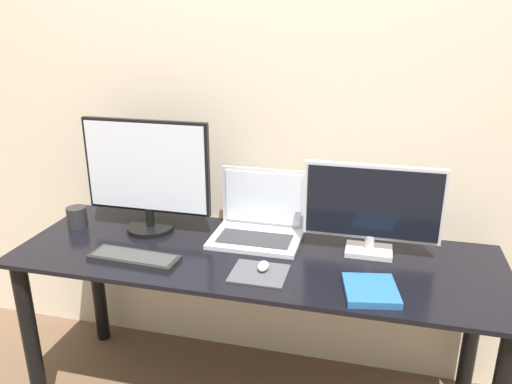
# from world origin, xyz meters

# --- Properties ---
(wall_back) EXTENTS (7.00, 0.05, 2.50)m
(wall_back) POSITION_xyz_m (0.00, 0.69, 1.25)
(wall_back) COLOR beige
(wall_back) RESTS_ON ground_plane
(desk) EXTENTS (1.87, 0.63, 0.71)m
(desk) POSITION_xyz_m (0.00, 0.31, 0.58)
(desk) COLOR black
(desk) RESTS_ON ground_plane
(monitor_left) EXTENTS (0.54, 0.20, 0.48)m
(monitor_left) POSITION_xyz_m (-0.49, 0.43, 0.96)
(monitor_left) COLOR black
(monitor_left) RESTS_ON desk
(monitor_right) EXTENTS (0.52, 0.12, 0.36)m
(monitor_right) POSITION_xyz_m (0.43, 0.43, 0.90)
(monitor_right) COLOR silver
(monitor_right) RESTS_ON desk
(laptop) EXTENTS (0.36, 0.27, 0.27)m
(laptop) POSITION_xyz_m (-0.02, 0.48, 0.77)
(laptop) COLOR silver
(laptop) RESTS_ON desk
(keyboard) EXTENTS (0.35, 0.13, 0.02)m
(keyboard) POSITION_xyz_m (-0.43, 0.16, 0.72)
(keyboard) COLOR black
(keyboard) RESTS_ON desk
(mousepad) EXTENTS (0.20, 0.17, 0.00)m
(mousepad) POSITION_xyz_m (0.05, 0.17, 0.71)
(mousepad) COLOR #47474C
(mousepad) RESTS_ON desk
(mouse) EXTENTS (0.04, 0.06, 0.03)m
(mouse) POSITION_xyz_m (0.06, 0.19, 0.73)
(mouse) COLOR silver
(mouse) RESTS_ON mousepad
(book) EXTENTS (0.20, 0.22, 0.02)m
(book) POSITION_xyz_m (0.44, 0.13, 0.72)
(book) COLOR #235B9E
(book) RESTS_ON desk
(mug) EXTENTS (0.08, 0.08, 0.09)m
(mug) POSITION_xyz_m (-0.82, 0.38, 0.75)
(mug) COLOR #262628
(mug) RESTS_ON desk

